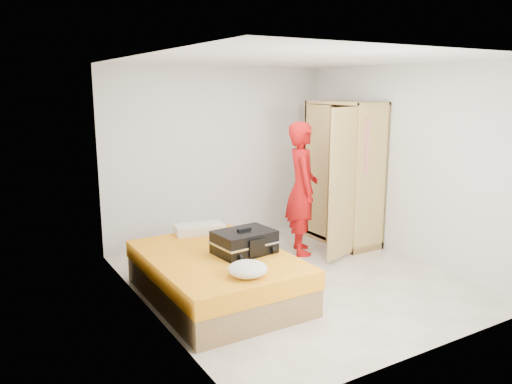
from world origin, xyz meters
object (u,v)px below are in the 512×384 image
bed (217,276)px  round_cushion (248,269)px  wardrobe (343,178)px  suitcase (244,242)px  person (302,188)px

bed → round_cushion: round_cushion is taller
bed → wardrobe: wardrobe is taller
wardrobe → suitcase: 2.44m
wardrobe → person: 0.78m
wardrobe → round_cushion: size_ratio=5.40×
person → round_cushion: person is taller
suitcase → round_cushion: suitcase is taller
bed → round_cushion: size_ratio=5.20×
bed → person: 2.02m
bed → suitcase: suitcase is taller
wardrobe → person: size_ratio=1.14×
bed → wardrobe: (2.50, 0.85, 0.75)m
round_cushion → wardrobe: bearing=32.0°
person → wardrobe: bearing=-61.8°
wardrobe → person: bearing=-176.7°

